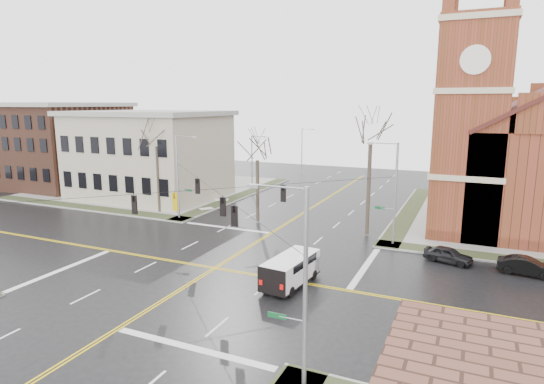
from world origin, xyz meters
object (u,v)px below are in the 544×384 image
at_px(signal_pole_se, 301,284).
at_px(streetlight_north_b, 303,149).
at_px(tree_ne, 371,136).
at_px(parked_car_b, 527,266).
at_px(tree_nw_far, 156,142).
at_px(parked_car_a, 448,255).
at_px(signal_pole_nw, 179,174).
at_px(tree_nw_near, 257,156).
at_px(signal_pole_ne, 393,191).
at_px(cargo_van, 292,268).
at_px(streetlight_north_a, 253,162).

distance_m(signal_pole_se, streetlight_north_b, 63.43).
bearing_deg(tree_ne, parked_car_b, -22.73).
xyz_separation_m(tree_nw_far, tree_ne, (23.98, 0.63, 1.30)).
xyz_separation_m(signal_pole_se, parked_car_a, (4.96, 20.21, -4.31)).
bearing_deg(parked_car_a, signal_pole_nw, 99.76).
height_order(signal_pole_nw, signal_pole_se, same).
distance_m(signal_pole_nw, tree_nw_near, 8.91).
bearing_deg(parked_car_a, streetlight_north_b, 49.96).
bearing_deg(tree_nw_near, parked_car_a, -14.31).
bearing_deg(parked_car_a, tree_nw_near, 91.23).
xyz_separation_m(signal_pole_nw, tree_ne, (20.01, 2.15, 4.54)).
bearing_deg(streetlight_north_b, parked_car_a, -55.57).
distance_m(parked_car_b, tree_nw_near, 26.08).
distance_m(parked_car_b, tree_nw_far, 38.10).
bearing_deg(signal_pole_ne, signal_pole_se, -90.00).
relative_size(cargo_van, tree_nw_far, 0.49).
distance_m(tree_nw_far, tree_nw_near, 12.42).
bearing_deg(streetlight_north_a, cargo_van, -58.83).
height_order(streetlight_north_a, parked_car_b, streetlight_north_a).
bearing_deg(signal_pole_se, tree_nw_near, 119.59).
distance_m(parked_car_b, tree_ne, 16.68).
xyz_separation_m(signal_pole_nw, tree_nw_near, (8.38, 2.11, 2.14)).
xyz_separation_m(signal_pole_ne, tree_nw_near, (-14.26, 2.11, 2.14)).
bearing_deg(streetlight_north_a, signal_pole_se, -60.91).
xyz_separation_m(cargo_van, tree_nw_near, (-9.52, 14.10, 5.88)).
height_order(signal_pole_se, tree_ne, tree_ne).
relative_size(signal_pole_ne, tree_nw_far, 0.79).
xyz_separation_m(signal_pole_ne, streetlight_north_a, (-21.97, 16.50, -0.48)).
relative_size(signal_pole_ne, tree_nw_near, 0.92).
relative_size(parked_car_a, parked_car_b, 0.93).
bearing_deg(streetlight_north_b, tree_nw_far, -97.55).
relative_size(signal_pole_nw, tree_ne, 0.68).
bearing_deg(streetlight_north_b, streetlight_north_a, -90.00).
height_order(signal_pole_se, parked_car_b, signal_pole_se).
distance_m(parked_car_a, parked_car_b, 5.49).
relative_size(parked_car_b, tree_ne, 0.31).
height_order(signal_pole_nw, tree_ne, tree_ne).
bearing_deg(tree_nw_near, cargo_van, -55.98).
height_order(streetlight_north_b, tree_ne, tree_ne).
relative_size(streetlight_north_b, tree_ne, 0.61).
height_order(parked_car_a, tree_nw_near, tree_nw_near).
xyz_separation_m(cargo_van, tree_nw_far, (-21.87, 13.51, 6.99)).
bearing_deg(tree_nw_far, signal_pole_nw, -20.95).
height_order(cargo_van, tree_ne, tree_ne).
distance_m(streetlight_north_a, cargo_van, 33.46).
height_order(signal_pole_se, streetlight_north_b, signal_pole_se).
height_order(signal_pole_ne, tree_nw_far, tree_nw_far).
height_order(signal_pole_se, streetlight_north_a, signal_pole_se).
distance_m(signal_pole_ne, tree_ne, 5.67).
distance_m(cargo_van, tree_nw_far, 26.64).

